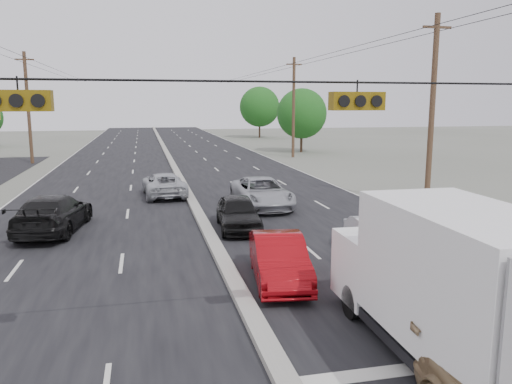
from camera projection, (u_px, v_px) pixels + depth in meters
ground at (279, 373)px, 10.15m from camera, size 200.00×200.00×0.00m
road_surface at (177, 174)px, 38.96m from camera, size 20.00×160.00×0.02m
center_median at (177, 173)px, 38.94m from camera, size 0.50×160.00×0.20m
utility_pole_left_c at (28, 107)px, 44.95m from camera, size 1.60×0.30×10.00m
utility_pole_right_b at (432, 110)px, 26.39m from camera, size 1.60×0.30×10.00m
utility_pole_right_c at (294, 107)px, 50.40m from camera, size 1.60×0.30×10.00m
traffic_signals at (352, 99)px, 9.50m from camera, size 25.00×0.30×0.54m
tree_right_mid at (302, 114)px, 55.88m from camera, size 5.60×5.60×7.14m
tree_right_far at (260, 107)px, 80.00m from camera, size 6.40×6.40×8.16m
box_truck at (445, 282)px, 10.37m from camera, size 2.50×6.77×3.41m
red_sedan at (279, 259)px, 15.22m from camera, size 2.07×4.51×1.43m
queue_car_a at (238, 213)px, 21.63m from camera, size 2.03×4.42×1.47m
queue_car_b at (378, 240)px, 17.55m from camera, size 1.98×4.30×1.37m
queue_car_c at (262, 193)px, 26.31m from camera, size 2.61×5.58×1.54m
queue_car_d at (479, 240)px, 17.42m from camera, size 2.57×5.03×1.40m
oncoming_near at (53, 214)px, 21.17m from camera, size 3.00×5.82×1.61m
oncoming_far at (164, 185)px, 29.44m from camera, size 2.60×5.13×1.39m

